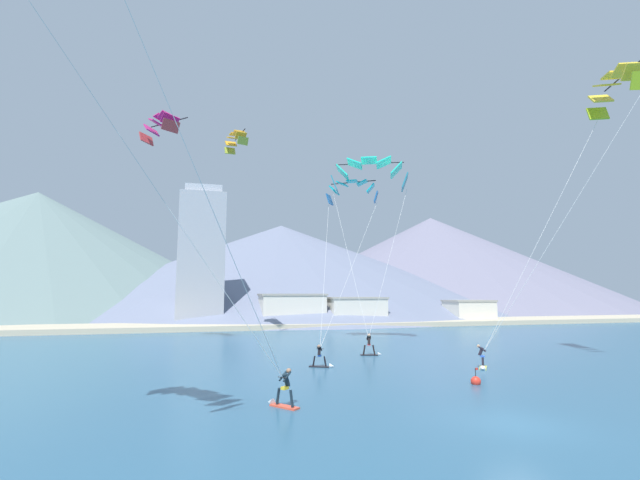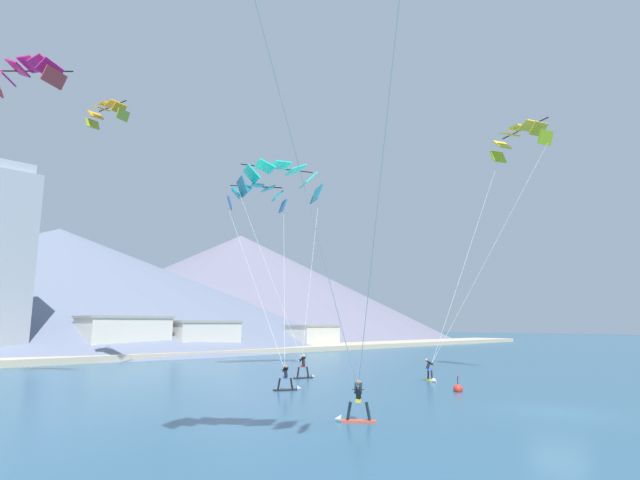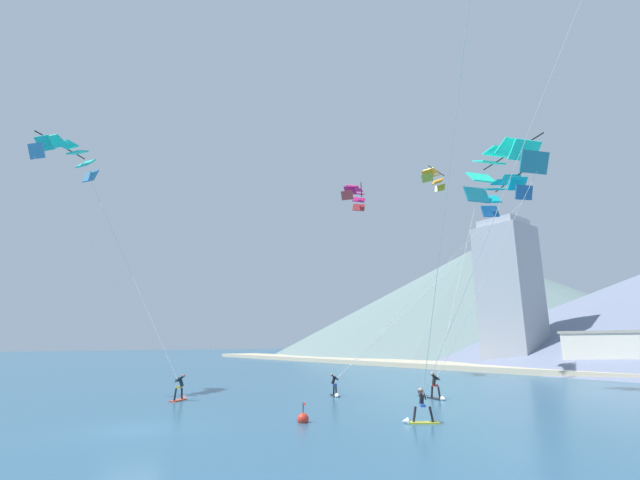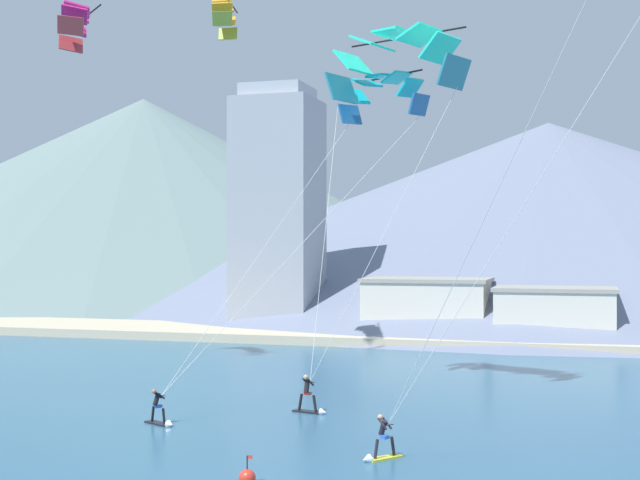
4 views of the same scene
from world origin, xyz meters
TOP-DOWN VIEW (x-y plane):
  - kitesurfer_near_lead at (1.45, 18.84)m, footprint 1.78×0.86m
  - kitesurfer_mid_center at (6.45, 11.08)m, footprint 1.36×1.63m
  - kitesurfer_far_left at (-3.91, 14.39)m, footprint 1.73×1.15m
  - parafoil_kite_near_lead at (4.05, 25.33)m, footprint 8.09×8.79m
  - parafoil_kite_far_left at (2.85, 27.32)m, footprint 9.68×14.74m
  - parafoil_kite_distant_high_outer at (-9.13, 33.76)m, footprint 2.54×4.65m
  - parafoil_kite_distant_low_drift at (-16.75, 28.09)m, footprint 4.85×5.52m
  - race_marker_buoy at (3.01, 6.84)m, footprint 0.56×0.56m
  - shoreline_strip at (0.00, 49.55)m, footprint 180.00×10.00m
  - shore_building_harbour_front at (1.15, 51.97)m, footprint 10.16×6.68m
  - shore_building_promenade_mid at (11.30, 50.57)m, footprint 9.21×5.93m
  - highrise_tower at (-12.80, 54.81)m, footprint 7.00×7.00m
  - mountain_peak_west_ridge at (-55.70, 110.52)m, footprint 121.83×121.83m
  - mountain_peak_central_summit at (8.59, 107.45)m, footprint 128.64×128.64m

SIDE VIEW (x-z plane):
  - race_marker_buoy at x=3.01m, z-range -0.35..0.67m
  - shoreline_strip at x=0.00m, z-range 0.00..0.70m
  - kitesurfer_far_left at x=-3.91m, z-range -0.38..1.25m
  - kitesurfer_mid_center at x=6.45m, z-range -0.37..1.29m
  - kitesurfer_near_lead at x=1.45m, z-range -0.34..1.50m
  - shore_building_promenade_mid at x=11.30m, z-range 0.01..4.47m
  - shore_building_harbour_front at x=1.15m, z-range 0.01..5.01m
  - highrise_tower at x=-12.80m, z-range -0.21..21.69m
  - mountain_peak_central_summit at x=8.59m, z-range 0.00..24.70m
  - mountain_peak_west_ridge at x=-55.70m, z-range 0.00..31.52m
  - parafoil_kite_far_left at x=2.85m, z-range 8.11..24.01m
  - parafoil_kite_near_lead at x=4.05m, z-range 8.88..26.39m
  - parafoil_kite_distant_low_drift at x=-16.75m, z-range 20.38..22.78m
  - parafoil_kite_distant_high_outer at x=-9.13m, z-range 21.86..23.83m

